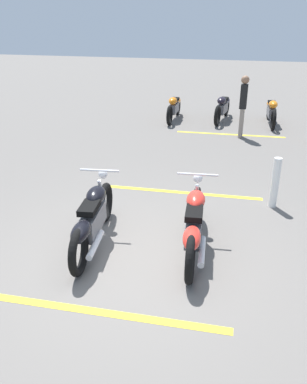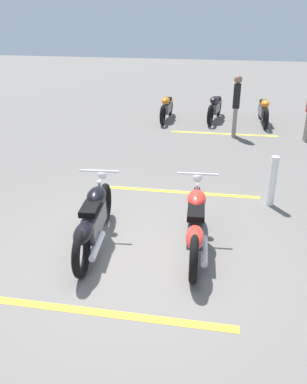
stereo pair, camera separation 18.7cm
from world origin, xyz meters
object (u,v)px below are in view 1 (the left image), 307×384
at_px(bystander_near_row, 243,104).
at_px(motorcycle_row_center, 174,107).
at_px(bollard_post, 275,183).
at_px(motorcycle_dark_foreground, 92,218).
at_px(motorcycle_row_left, 223,107).
at_px(motorcycle_row_far_left, 271,111).
at_px(motorcycle_bright_foreground, 194,224).

bearing_deg(bystander_near_row, motorcycle_row_center, -34.84).
bearing_deg(bollard_post, motorcycle_row_center, 27.46).
xyz_separation_m(motorcycle_dark_foreground, motorcycle_row_left, (8.62, -1.06, -0.01)).
relative_size(motorcycle_row_far_left, bollard_post, 2.29).
distance_m(motorcycle_row_far_left, bystander_near_row, 2.10).
height_order(motorcycle_row_center, bollard_post, bollard_post).
bearing_deg(bystander_near_row, motorcycle_dark_foreground, 74.88).
bearing_deg(motorcycle_dark_foreground, motorcycle_row_center, -4.28).
bearing_deg(motorcycle_row_far_left, motorcycle_dark_foreground, -21.91).
distance_m(motorcycle_bright_foreground, motorcycle_row_far_left, 8.36).
xyz_separation_m(motorcycle_row_far_left, motorcycle_row_center, (-0.22, 3.19, -0.01)).
xyz_separation_m(motorcycle_row_center, bollard_post, (-6.17, -3.21, 0.03)).
height_order(motorcycle_bright_foreground, motorcycle_row_far_left, motorcycle_bright_foreground).
relative_size(motorcycle_dark_foreground, motorcycle_row_center, 1.04).
relative_size(motorcycle_dark_foreground, bystander_near_row, 1.27).
bearing_deg(bollard_post, motorcycle_row_far_left, 0.12).
bearing_deg(motorcycle_row_far_left, motorcycle_row_left, -98.76).
height_order(motorcycle_bright_foreground, bystander_near_row, bystander_near_row).
distance_m(motorcycle_row_far_left, bollard_post, 6.39).
distance_m(motorcycle_dark_foreground, motorcycle_row_center, 8.31).
bearing_deg(motorcycle_row_center, motorcycle_dark_foreground, 2.19).
bearing_deg(motorcycle_row_center, bystander_near_row, 53.65).
bearing_deg(motorcycle_dark_foreground, motorcycle_bright_foreground, -89.51).
distance_m(bystander_near_row, bollard_post, 4.66).
xyz_separation_m(motorcycle_bright_foreground, motorcycle_row_left, (8.40, 0.44, -0.01)).
relative_size(motorcycle_row_far_left, motorcycle_row_left, 0.97).
bearing_deg(motorcycle_row_far_left, bollard_post, -4.51).
xyz_separation_m(motorcycle_dark_foreground, motorcycle_row_center, (8.29, 0.55, -0.02)).
relative_size(motorcycle_row_center, bystander_near_row, 1.22).
bearing_deg(motorcycle_row_far_left, bystander_near_row, -29.49).
bearing_deg(motorcycle_bright_foreground, motorcycle_dark_foreground, 92.33).
xyz_separation_m(motorcycle_row_left, motorcycle_row_center, (-0.33, 1.61, -0.02)).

